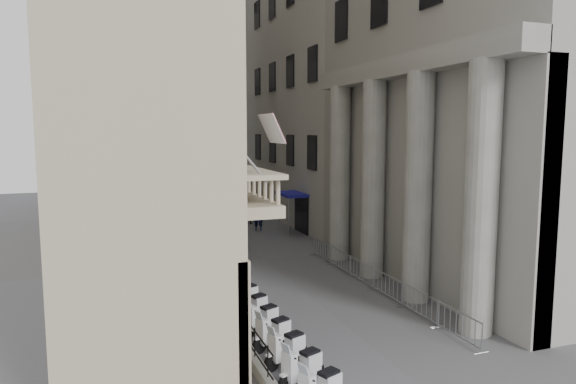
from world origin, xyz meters
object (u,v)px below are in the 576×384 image
pedestrian_b (248,214)px  security_tent (190,202)px  info_kiosk (192,250)px  pedestrian_a (258,217)px  street_lamp (188,181)px

pedestrian_b → security_tent: bearing=80.8°
info_kiosk → pedestrian_a: bearing=40.7°
info_kiosk → pedestrian_a: (6.30, 8.53, 0.13)m
security_tent → pedestrian_a: size_ratio=2.17×
security_tent → pedestrian_b: security_tent is taller
info_kiosk → pedestrian_b: size_ratio=1.13×
pedestrian_a → street_lamp: bearing=56.2°
info_kiosk → pedestrian_b: 13.36m
street_lamp → pedestrian_a: (6.03, 5.82, -3.46)m
pedestrian_a → info_kiosk: bearing=65.7°
street_lamp → info_kiosk: 4.51m
security_tent → pedestrian_a: bearing=37.0°
info_kiosk → street_lamp: bearing=71.5°
street_lamp → security_tent: bearing=67.9°
security_tent → info_kiosk: 4.77m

